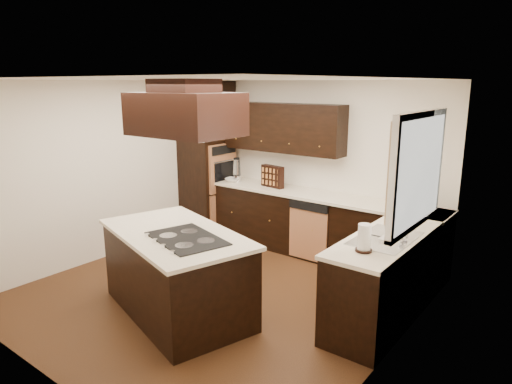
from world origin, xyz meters
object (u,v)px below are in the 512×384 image
at_px(spice_rack, 273,176).
at_px(oven_column, 207,169).
at_px(island, 177,274).
at_px(range_hood, 185,114).

bearing_deg(spice_rack, oven_column, -168.08).
distance_m(island, range_hood, 1.73).
relative_size(oven_column, spice_rack, 5.36).
height_order(island, range_hood, range_hood).
bearing_deg(range_hood, spice_rack, 104.14).
relative_size(oven_column, range_hood, 2.02).
bearing_deg(island, oven_column, 143.64).
bearing_deg(oven_column, island, -53.38).
relative_size(island, range_hood, 1.71).
relative_size(island, spice_rack, 4.52).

